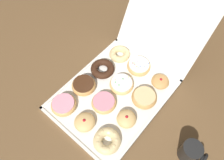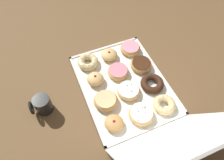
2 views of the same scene
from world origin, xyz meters
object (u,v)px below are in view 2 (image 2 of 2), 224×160
pink_frosted_donut_4 (118,71)px  cruller_donut_9 (164,104)px  jelly_filled_donut_1 (110,55)px  jelly_filled_donut_5 (95,79)px  chocolate_cake_ring_donut_6 (152,83)px  donut_box (123,84)px  jelly_filled_donut_11 (114,123)px  sprinkle_donut_7 (129,90)px  coffee_mug (42,104)px  pink_frosted_donut_0 (130,48)px  cruller_donut_2 (88,62)px  glazed_ring_donut_8 (106,101)px  sprinkle_donut_10 (142,114)px  chocolate_frosted_donut_3 (141,65)px

pink_frosted_donut_4 → cruller_donut_9: size_ratio=1.05×
jelly_filled_donut_1 → jelly_filled_donut_5: bearing=43.8°
jelly_filled_donut_5 → chocolate_cake_ring_donut_6: size_ratio=0.73×
donut_box → jelly_filled_donut_11: 0.23m
chocolate_cake_ring_donut_6 → jelly_filled_donut_1: bearing=-64.2°
sprinkle_donut_7 → coffee_mug: (0.42, -0.08, 0.02)m
donut_box → sprinkle_donut_7: bearing=93.8°
pink_frosted_donut_0 → jelly_filled_donut_11: size_ratio=1.34×
donut_box → jelly_filled_donut_1: 0.20m
donut_box → jelly_filled_donut_1: jelly_filled_donut_1 is taller
jelly_filled_donut_5 → chocolate_cake_ring_donut_6: bearing=152.6°
jelly_filled_donut_11 → jelly_filled_donut_5: bearing=-91.2°
pink_frosted_donut_4 → jelly_filled_donut_5: bearing=1.2°
jelly_filled_donut_1 → cruller_donut_2: 0.13m
glazed_ring_donut_8 → sprinkle_donut_10: bearing=135.5°
coffee_mug → cruller_donut_9: bearing=158.4°
chocolate_cake_ring_donut_6 → coffee_mug: 0.55m
coffee_mug → jelly_filled_donut_1: bearing=-156.7°
cruller_donut_9 → jelly_filled_donut_1: bearing=-72.9°
jelly_filled_donut_1 → jelly_filled_donut_11: bearing=70.3°
pink_frosted_donut_4 → jelly_filled_donut_1: bearing=-92.0°
jelly_filled_donut_1 → jelly_filled_donut_11: (0.14, 0.39, -0.00)m
jelly_filled_donut_5 → glazed_ring_donut_8: 0.14m
cruller_donut_2 → jelly_filled_donut_5: size_ratio=1.33×
pink_frosted_donut_4 → coffee_mug: 0.41m
sprinkle_donut_7 → sprinkle_donut_10: (-0.00, 0.14, 0.00)m
glazed_ring_donut_8 → cruller_donut_9: glazed_ring_donut_8 is taller
chocolate_cake_ring_donut_6 → jelly_filled_donut_11: jelly_filled_donut_11 is taller
cruller_donut_2 → chocolate_cake_ring_donut_6: (-0.26, 0.26, -0.00)m
donut_box → sprinkle_donut_7: 0.06m
jelly_filled_donut_1 → jelly_filled_donut_5: (0.13, 0.13, 0.00)m
pink_frosted_donut_0 → cruller_donut_9: size_ratio=1.07×
cruller_donut_9 → chocolate_cake_ring_donut_6: bearing=-92.5°
coffee_mug → chocolate_cake_ring_donut_6: bearing=171.3°
chocolate_cake_ring_donut_6 → cruller_donut_9: 0.13m
pink_frosted_donut_0 → donut_box: bearing=56.1°
sprinkle_donut_7 → cruller_donut_2: bearing=-62.6°
chocolate_frosted_donut_3 → glazed_ring_donut_8: glazed_ring_donut_8 is taller
jelly_filled_donut_5 → jelly_filled_donut_11: size_ratio=1.00×
chocolate_cake_ring_donut_6 → cruller_donut_2: bearing=-45.4°
pink_frosted_donut_0 → cruller_donut_9: bearing=88.9°
pink_frosted_donut_4 → jelly_filled_donut_11: bearing=62.8°
pink_frosted_donut_4 → sprinkle_donut_10: 0.27m
sprinkle_donut_7 → coffee_mug: bearing=-10.3°
donut_box → chocolate_frosted_donut_3: bearing=-154.4°
cruller_donut_9 → coffee_mug: 0.58m
cruller_donut_2 → jelly_filled_donut_11: bearing=88.9°
cruller_donut_2 → glazed_ring_donut_8: 0.26m
sprinkle_donut_10 → chocolate_frosted_donut_3: bearing=-116.4°
sprinkle_donut_10 → pink_frosted_donut_4: bearing=-89.1°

